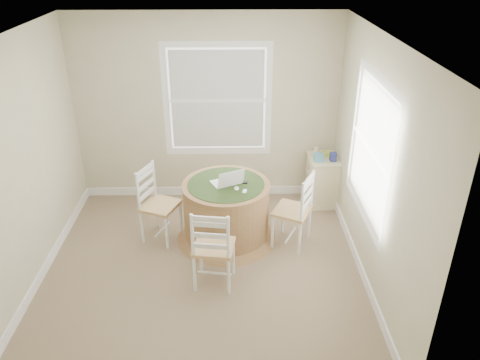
{
  "coord_description": "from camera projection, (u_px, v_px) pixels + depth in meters",
  "views": [
    {
      "loc": [
        0.35,
        -4.29,
        3.39
      ],
      "look_at": [
        0.43,
        0.45,
        0.93
      ],
      "focal_mm": 35.0,
      "sensor_mm": 36.0,
      "label": 1
    }
  ],
  "objects": [
    {
      "name": "round_table",
      "position": [
        226.0,
        209.0,
        5.76
      ],
      "size": [
        1.25,
        1.25,
        0.77
      ],
      "rotation": [
        0.0,
        0.0,
        -0.22
      ],
      "color": "olive",
      "rests_on": "ground"
    },
    {
      "name": "keys",
      "position": [
        245.0,
        183.0,
        5.62
      ],
      "size": [
        0.07,
        0.06,
        0.02
      ],
      "primitive_type": "cube",
      "rotation": [
        0.0,
        0.0,
        -0.22
      ],
      "color": "black",
      "rests_on": "round_table"
    },
    {
      "name": "room",
      "position": [
        216.0,
        162.0,
        4.91
      ],
      "size": [
        3.64,
        3.64,
        2.64
      ],
      "color": "#927F5C",
      "rests_on": "ground"
    },
    {
      "name": "box_yellow",
      "position": [
        328.0,
        154.0,
        6.47
      ],
      "size": [
        0.16,
        0.11,
        0.06
      ],
      "primitive_type": "cube",
      "rotation": [
        0.0,
        0.0,
        0.06
      ],
      "color": "#B8C144",
      "rests_on": "corner_chest"
    },
    {
      "name": "chair_near",
      "position": [
        214.0,
        247.0,
        4.96
      ],
      "size": [
        0.47,
        0.45,
        0.95
      ],
      "primitive_type": null,
      "rotation": [
        0.0,
        0.0,
        3.0
      ],
      "color": "white",
      "rests_on": "ground"
    },
    {
      "name": "mouse",
      "position": [
        236.0,
        188.0,
        5.49
      ],
      "size": [
        0.08,
        0.11,
        0.03
      ],
      "primitive_type": "ellipsoid",
      "rotation": [
        0.0,
        0.0,
        -0.22
      ],
      "color": "white",
      "rests_on": "round_table"
    },
    {
      "name": "tissue_box",
      "position": [
        319.0,
        157.0,
        6.33
      ],
      "size": [
        0.13,
        0.13,
        0.1
      ],
      "primitive_type": "cube",
      "rotation": [
        0.0,
        0.0,
        0.06
      ],
      "color": "#5094B8",
      "rests_on": "corner_chest"
    },
    {
      "name": "corner_chest",
      "position": [
        322.0,
        180.0,
        6.59
      ],
      "size": [
        0.42,
        0.55,
        0.7
      ],
      "rotation": [
        0.0,
        0.0,
        0.06
      ],
      "color": "beige",
      "rests_on": "ground"
    },
    {
      "name": "cup_cream",
      "position": [
        317.0,
        151.0,
        6.53
      ],
      "size": [
        0.07,
        0.07,
        0.09
      ],
      "primitive_type": "cylinder",
      "color": "beige",
      "rests_on": "corner_chest"
    },
    {
      "name": "chair_right",
      "position": [
        292.0,
        210.0,
        5.62
      ],
      "size": [
        0.54,
        0.55,
        0.95
      ],
      "primitive_type": null,
      "rotation": [
        0.0,
        0.0,
        -2.03
      ],
      "color": "white",
      "rests_on": "ground"
    },
    {
      "name": "chair_left",
      "position": [
        160.0,
        205.0,
        5.73
      ],
      "size": [
        0.53,
        0.54,
        0.95
      ],
      "primitive_type": null,
      "rotation": [
        0.0,
        0.0,
        1.18
      ],
      "color": "white",
      "rests_on": "ground"
    },
    {
      "name": "phone",
      "position": [
        245.0,
        192.0,
        5.44
      ],
      "size": [
        0.06,
        0.1,
        0.02
      ],
      "primitive_type": "cube",
      "rotation": [
        0.0,
        0.0,
        -0.22
      ],
      "color": "#B7BABF",
      "rests_on": "round_table"
    },
    {
      "name": "laptop",
      "position": [
        227.0,
        181.0,
        5.6
      ],
      "size": [
        0.43,
        0.41,
        0.23
      ],
      "rotation": [
        0.0,
        0.0,
        3.6
      ],
      "color": "white",
      "rests_on": "round_table"
    },
    {
      "name": "box_blue",
      "position": [
        332.0,
        156.0,
        6.33
      ],
      "size": [
        0.08,
        0.08,
        0.12
      ],
      "primitive_type": "cube",
      "rotation": [
        0.0,
        0.0,
        0.06
      ],
      "color": "navy",
      "rests_on": "corner_chest"
    }
  ]
}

